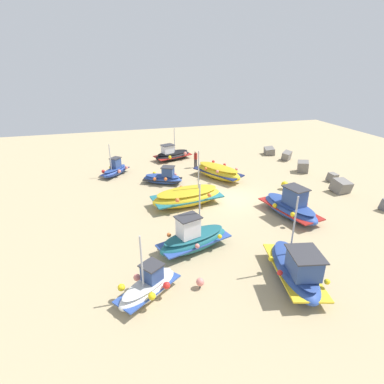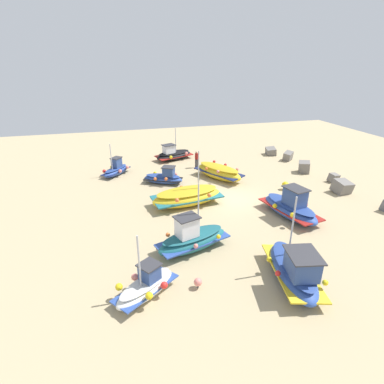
{
  "view_description": "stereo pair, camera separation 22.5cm",
  "coord_description": "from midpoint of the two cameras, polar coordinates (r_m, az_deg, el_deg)",
  "views": [
    {
      "loc": [
        19.25,
        -8.59,
        9.54
      ],
      "look_at": [
        -0.14,
        -3.07,
        0.9
      ],
      "focal_mm": 28.79,
      "sensor_mm": 36.0,
      "label": 1
    },
    {
      "loc": [
        19.31,
        -8.37,
        9.54
      ],
      "look_at": [
        -0.14,
        -3.07,
        0.9
      ],
      "focal_mm": 28.79,
      "sensor_mm": 36.0,
      "label": 2
    }
  ],
  "objects": [
    {
      "name": "ground_plane",
      "position": [
        23.12,
        7.73,
        -1.4
      ],
      "size": [
        54.42,
        54.42,
        0.0
      ],
      "primitive_type": "plane",
      "color": "tan"
    },
    {
      "name": "fishing_boat_0",
      "position": [
        21.89,
        -0.59,
        -0.86
      ],
      "size": [
        2.78,
        5.4,
        3.93
      ],
      "rotation": [
        0.0,
        0.0,
        4.87
      ],
      "color": "gold",
      "rests_on": "ground_plane"
    },
    {
      "name": "fishing_boat_1",
      "position": [
        21.25,
        18.07,
        -2.69
      ],
      "size": [
        4.8,
        2.61,
        2.15
      ],
      "rotation": [
        0.0,
        0.0,
        0.21
      ],
      "color": "#2D4C9E",
      "rests_on": "ground_plane"
    },
    {
      "name": "fishing_boat_2",
      "position": [
        26.88,
        5.2,
        3.73
      ],
      "size": [
        4.88,
        3.68,
        1.23
      ],
      "rotation": [
        0.0,
        0.0,
        0.51
      ],
      "color": "gold",
      "rests_on": "ground_plane"
    },
    {
      "name": "fishing_boat_3",
      "position": [
        16.83,
        0.44,
        -8.64
      ],
      "size": [
        2.65,
        4.43,
        3.78
      ],
      "rotation": [
        0.0,
        0.0,
        5.02
      ],
      "color": "#1E6670",
      "rests_on": "ground_plane"
    },
    {
      "name": "fishing_boat_4",
      "position": [
        28.55,
        -13.65,
        4.05
      ],
      "size": [
        3.05,
        2.82,
        2.99
      ],
      "rotation": [
        0.0,
        0.0,
        2.44
      ],
      "color": "#2D4C9E",
      "rests_on": "ground_plane"
    },
    {
      "name": "fishing_boat_5",
      "position": [
        15.33,
        18.76,
        -13.46
      ],
      "size": [
        4.7,
        2.6,
        4.06
      ],
      "rotation": [
        0.0,
        0.0,
        6.08
      ],
      "color": "#2D4C9E",
      "rests_on": "ground_plane"
    },
    {
      "name": "fishing_boat_6",
      "position": [
        32.24,
        -3.25,
        6.94
      ],
      "size": [
        2.88,
        4.32,
        3.3
      ],
      "rotation": [
        0.0,
        0.0,
        5.07
      ],
      "color": "black",
      "rests_on": "ground_plane"
    },
    {
      "name": "fishing_boat_7",
      "position": [
        14.15,
        -8.03,
        -16.83
      ],
      "size": [
        2.78,
        3.24,
        3.19
      ],
      "rotation": [
        0.0,
        0.0,
        2.19
      ],
      "color": "white",
      "rests_on": "ground_plane"
    },
    {
      "name": "fishing_boat_8",
      "position": [
        25.87,
        -4.98,
        2.66
      ],
      "size": [
        2.52,
        3.46,
        1.52
      ],
      "rotation": [
        0.0,
        0.0,
        1.1
      ],
      "color": "#2D4C9E",
      "rests_on": "ground_plane"
    },
    {
      "name": "person_walking",
      "position": [
        29.55,
        1.06,
        6.28
      ],
      "size": [
        0.32,
        0.32,
        1.64
      ],
      "rotation": [
        0.0,
        0.0,
        0.12
      ],
      "color": "#2D2D38",
      "rests_on": "ground_plane"
    },
    {
      "name": "breakwater_rocks",
      "position": [
        28.33,
        24.18,
        2.32
      ],
      "size": [
        20.61,
        2.62,
        1.25
      ],
      "color": "slate",
      "rests_on": "ground_plane"
    },
    {
      "name": "mooring_buoy_0",
      "position": [
        14.47,
        1.57,
        -16.35
      ],
      "size": [
        0.38,
        0.38,
        0.52
      ],
      "color": "#3F3F42",
      "rests_on": "ground_plane"
    },
    {
      "name": "mooring_buoy_1",
      "position": [
        25.66,
        17.14,
        1.27
      ],
      "size": [
        0.54,
        0.54,
        0.68
      ],
      "color": "#3F3F42",
      "rests_on": "ground_plane"
    }
  ]
}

